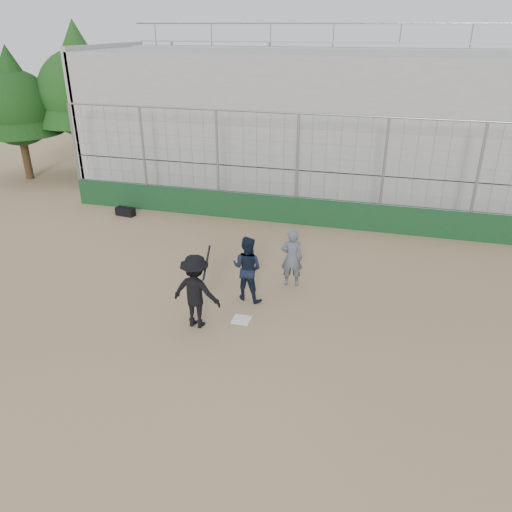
% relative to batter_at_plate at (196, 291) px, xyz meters
% --- Properties ---
extents(ground, '(90.00, 90.00, 0.00)m').
position_rel_batter_at_plate_xyz_m(ground, '(0.99, 0.48, -0.94)').
color(ground, brown).
rests_on(ground, ground).
extents(home_plate, '(0.44, 0.44, 0.02)m').
position_rel_batter_at_plate_xyz_m(home_plate, '(0.99, 0.48, -0.93)').
color(home_plate, white).
rests_on(home_plate, ground).
extents(backstop, '(18.10, 0.25, 4.04)m').
position_rel_batter_at_plate_xyz_m(backstop, '(0.99, 7.48, 0.02)').
color(backstop, '#11361A').
rests_on(backstop, ground).
extents(bleachers, '(20.25, 6.70, 6.98)m').
position_rel_batter_at_plate_xyz_m(bleachers, '(0.99, 12.43, 1.98)').
color(bleachers, '#959595').
rests_on(bleachers, ground).
extents(tree_left, '(4.48, 4.48, 7.00)m').
position_rel_batter_at_plate_xyz_m(tree_left, '(-10.01, 11.48, 3.45)').
color(tree_left, '#3C2915').
rests_on(tree_left, ground).
extents(tree_right, '(3.84, 3.84, 6.00)m').
position_rel_batter_at_plate_xyz_m(tree_right, '(-12.51, 9.98, 2.82)').
color(tree_right, '#322212').
rests_on(tree_right, ground).
extents(batter_at_plate, '(1.27, 0.84, 2.02)m').
position_rel_batter_at_plate_xyz_m(batter_at_plate, '(0.00, 0.00, 0.00)').
color(batter_at_plate, black).
rests_on(batter_at_plate, ground).
extents(catcher_crouched, '(1.04, 0.90, 1.23)m').
position_rel_batter_at_plate_xyz_m(catcher_crouched, '(0.84, 1.54, -0.33)').
color(catcher_crouched, black).
rests_on(catcher_crouched, ground).
extents(umpire, '(0.67, 0.49, 1.51)m').
position_rel_batter_at_plate_xyz_m(umpire, '(1.81, 2.66, -0.19)').
color(umpire, '#4D5362').
rests_on(umpire, ground).
extents(equipment_bag, '(0.79, 0.42, 0.36)m').
position_rel_batter_at_plate_xyz_m(equipment_bag, '(-5.54, 6.56, -0.78)').
color(equipment_bag, black).
rests_on(equipment_bag, ground).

